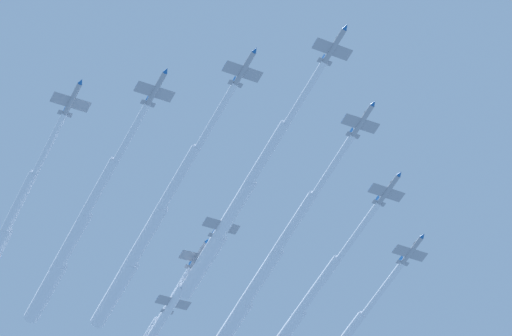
% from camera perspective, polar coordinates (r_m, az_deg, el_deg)
% --- Properties ---
extents(jet_lead, '(26.82, 75.93, 4.06)m').
position_cam_1_polar(jet_lead, '(258.81, -1.22, -2.35)').
color(jet_lead, '#9EA3AD').
extents(jet_port_inner, '(27.40, 78.71, 4.13)m').
position_cam_1_polar(jet_port_inner, '(270.49, 0.08, -5.67)').
color(jet_port_inner, '#9EA3AD').
extents(jet_starboard_inner, '(28.92, 79.79, 4.15)m').
position_cam_1_polar(jet_starboard_inner, '(263.43, -5.56, -3.66)').
color(jet_starboard_inner, '#9EA3AD').
extents(jet_starboard_mid, '(27.39, 73.25, 4.18)m').
position_cam_1_polar(jet_starboard_mid, '(265.86, -9.10, -3.75)').
color(jet_starboard_mid, '#9EA3AD').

